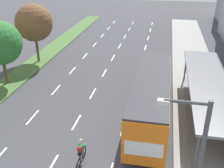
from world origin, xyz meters
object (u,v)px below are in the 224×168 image
median_tree_third (0,43)px  median_tree_fourth (34,23)px  bus (151,95)px  bus_shelter (211,96)px  cyclist (81,153)px  streetlight (195,162)px

median_tree_third → median_tree_fourth: size_ratio=0.92×
bus → median_tree_fourth: (-13.39, 9.46, 2.45)m
median_tree_third → median_tree_fourth: median_tree_fourth is taller
bus_shelter → median_tree_third: bearing=172.6°
cyclist → streetlight: size_ratio=0.28×
bus → streetlight: size_ratio=1.74×
median_tree_third → streetlight: (15.94, -12.13, -0.16)m
bus_shelter → bus: bearing=-166.3°
bus_shelter → median_tree_third: size_ratio=2.26×
median_tree_third → streetlight: streetlight is taller
cyclist → median_tree_third: bearing=138.5°
median_tree_fourth → streetlight: bearing=-49.5°
bus → streetlight: bearing=-76.1°
cyclist → median_tree_fourth: size_ratio=0.28×
median_tree_third → median_tree_fourth: 6.10m
streetlight → median_tree_fourth: bearing=130.5°
bus → median_tree_fourth: 16.58m
bus_shelter → streetlight: (-2.11, -9.78, 2.02)m
bus_shelter → streetlight: size_ratio=2.06×
bus_shelter → streetlight: 10.21m
median_tree_fourth → streetlight: size_ratio=0.99×
bus_shelter → median_tree_fourth: (-17.67, 8.42, 2.65)m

